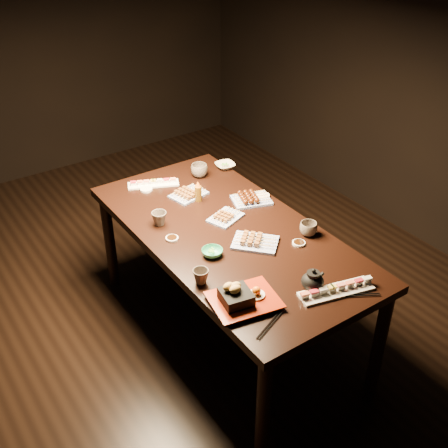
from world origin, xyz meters
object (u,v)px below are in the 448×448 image
at_px(teapot, 313,279).
at_px(teacup_near_left, 201,276).
at_px(dining_table, 229,283).
at_px(sushi_platter_near, 336,288).
at_px(yakitori_plate_left, 188,192).
at_px(sushi_platter_far, 153,182).
at_px(edamame_bowl_green, 212,252).
at_px(tempura_tray, 244,294).
at_px(teacup_mid_right, 308,229).
at_px(yakitori_plate_right, 255,239).
at_px(yakitori_plate_center, 226,215).
at_px(teacup_far_left, 159,218).
at_px(condiment_bottle, 198,191).
at_px(teacup_far_right, 199,170).
at_px(edamame_bowl_cream, 225,166).

bearing_deg(teapot, teacup_near_left, 137.10).
distance_m(dining_table, teapot, 0.78).
relative_size(sushi_platter_near, yakitori_plate_left, 1.75).
distance_m(sushi_platter_near, sushi_platter_far, 1.46).
xyz_separation_m(dining_table, edamame_bowl_green, (-0.21, -0.14, 0.39)).
relative_size(dining_table, tempura_tray, 5.72).
distance_m(yakitori_plate_left, edamame_bowl_green, 0.65).
height_order(dining_table, teacup_mid_right, teacup_mid_right).
distance_m(yakitori_plate_right, yakitori_plate_left, 0.66).
bearing_deg(teacup_near_left, edamame_bowl_green, 42.80).
height_order(yakitori_plate_center, edamame_bowl_green, yakitori_plate_center).
relative_size(yakitori_plate_left, teacup_far_left, 2.44).
relative_size(yakitori_plate_right, condiment_bottle, 1.84).
relative_size(yakitori_plate_center, yakitori_plate_left, 0.92).
xyz_separation_m(dining_table, sushi_platter_near, (0.12, -0.73, 0.40)).
bearing_deg(tempura_tray, yakitori_plate_left, 83.59).
height_order(dining_table, teacup_far_right, teacup_far_right).
relative_size(teacup_mid_right, teacup_far_left, 1.13).
height_order(teacup_near_left, teacup_far_left, teacup_far_left).
bearing_deg(yakitori_plate_right, yakitori_plate_center, 135.09).
distance_m(sushi_platter_far, yakitori_plate_right, 0.91).
bearing_deg(sushi_platter_near, edamame_bowl_green, 133.02).
xyz_separation_m(sushi_platter_far, teacup_mid_right, (0.44, -1.00, 0.02)).
bearing_deg(teacup_mid_right, sushi_platter_near, -116.12).
bearing_deg(yakitori_plate_center, teacup_far_right, 54.05).
bearing_deg(dining_table, edamame_bowl_green, -135.47).
bearing_deg(teacup_near_left, edamame_bowl_cream, 49.97).
distance_m(yakitori_plate_right, teacup_mid_right, 0.31).
bearing_deg(yakitori_plate_left, edamame_bowl_cream, 12.69).
height_order(sushi_platter_far, teacup_far_right, teacup_far_right).
bearing_deg(tempura_tray, teacup_mid_right, 33.61).
bearing_deg(tempura_tray, condiment_bottle, 81.09).
xyz_separation_m(teacup_far_right, condiment_bottle, (-0.17, -0.26, 0.02)).
xyz_separation_m(yakitori_plate_left, teacup_near_left, (-0.40, -0.77, 0.01)).
bearing_deg(edamame_bowl_green, teacup_mid_right, -14.26).
height_order(sushi_platter_near, teacup_mid_right, teacup_mid_right).
xyz_separation_m(teacup_near_left, teapot, (0.42, -0.34, 0.02)).
xyz_separation_m(dining_table, edamame_bowl_cream, (0.43, 0.66, 0.39)).
xyz_separation_m(yakitori_plate_right, edamame_bowl_cream, (0.38, 0.84, -0.01)).
bearing_deg(yakitori_plate_center, teapot, -110.59).
bearing_deg(edamame_bowl_green, sushi_platter_near, -61.19).
bearing_deg(teacup_far_right, teacup_far_left, -143.72).
bearing_deg(yakitori_plate_right, tempura_tray, -85.41).
height_order(edamame_bowl_green, edamame_bowl_cream, edamame_bowl_green).
bearing_deg(sushi_platter_far, sushi_platter_near, 122.81).
bearing_deg(condiment_bottle, edamame_bowl_cream, 35.06).
xyz_separation_m(dining_table, teacup_mid_right, (0.34, -0.28, 0.41)).
xyz_separation_m(yakitori_plate_center, teacup_far_right, (0.16, 0.53, 0.02)).
xyz_separation_m(edamame_bowl_cream, teacup_near_left, (-0.80, -0.96, 0.02)).
bearing_deg(tempura_tray, sushi_platter_near, -13.25).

